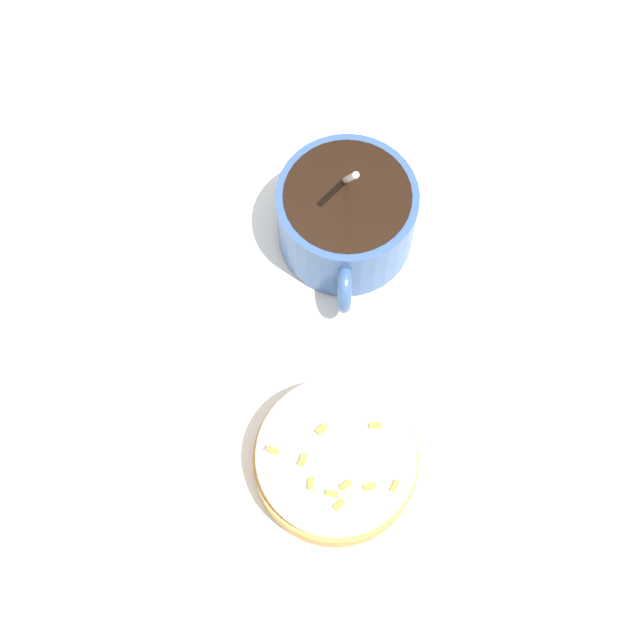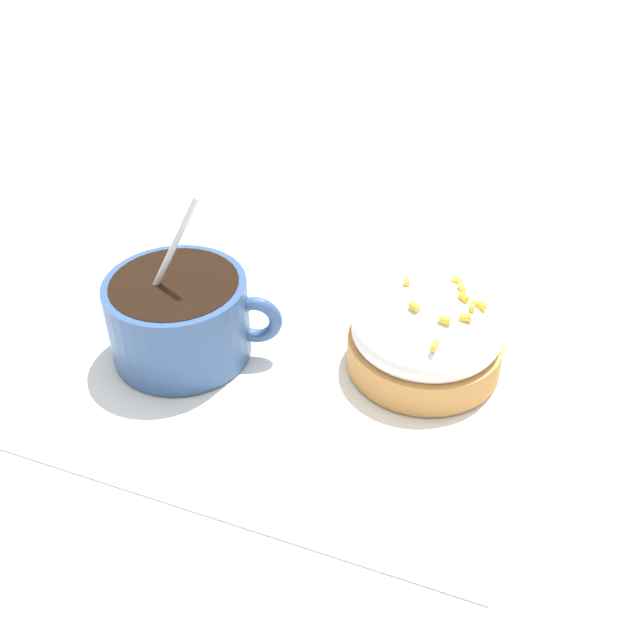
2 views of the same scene
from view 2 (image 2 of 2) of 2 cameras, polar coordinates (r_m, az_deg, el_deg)
ground_plane at (r=0.52m, az=-1.39°, el=-2.94°), size 3.00×3.00×0.00m
paper_napkin at (r=0.51m, az=-1.39°, el=-2.82°), size 0.34×0.32×0.00m
coffee_cup at (r=0.51m, az=-10.61°, el=0.42°), size 0.12×0.09×0.12m
frosted_pastry at (r=0.50m, az=8.04°, el=-1.24°), size 0.10×0.10×0.06m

